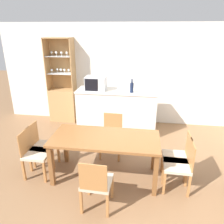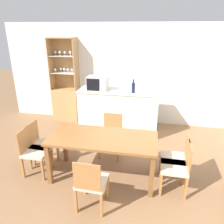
% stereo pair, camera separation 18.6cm
% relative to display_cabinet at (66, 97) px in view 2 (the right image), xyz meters
% --- Properties ---
extents(ground_plane, '(18.00, 18.00, 0.00)m').
position_rel_display_cabinet_xyz_m(ground_plane, '(1.76, -2.42, -0.63)').
color(ground_plane, brown).
extents(wall_back, '(6.80, 0.06, 2.55)m').
position_rel_display_cabinet_xyz_m(wall_back, '(1.76, 0.21, 0.64)').
color(wall_back, silver).
rests_on(wall_back, ground_plane).
extents(kitchen_counter, '(1.88, 0.62, 1.06)m').
position_rel_display_cabinet_xyz_m(kitchen_counter, '(1.53, -0.52, -0.10)').
color(kitchen_counter, silver).
rests_on(kitchen_counter, ground_plane).
extents(display_cabinet, '(0.70, 0.37, 2.19)m').
position_rel_display_cabinet_xyz_m(display_cabinet, '(0.00, 0.00, 0.00)').
color(display_cabinet, tan).
rests_on(display_cabinet, ground_plane).
extents(dining_table, '(1.76, 0.80, 0.76)m').
position_rel_display_cabinet_xyz_m(dining_table, '(1.56, -2.29, 0.04)').
color(dining_table, brown).
rests_on(dining_table, ground_plane).
extents(dining_chair_side_left_far, '(0.43, 0.43, 0.84)m').
position_rel_display_cabinet_xyz_m(dining_chair_side_left_far, '(0.36, -2.17, -0.20)').
color(dining_chair_side_left_far, '#C1B299').
rests_on(dining_chair_side_left_far, ground_plane).
extents(dining_chair_side_left_near, '(0.41, 0.41, 0.84)m').
position_rel_display_cabinet_xyz_m(dining_chair_side_left_near, '(0.36, -2.41, -0.20)').
color(dining_chair_side_left_near, '#C1B299').
rests_on(dining_chair_side_left_near, ground_plane).
extents(dining_chair_head_far, '(0.42, 0.42, 0.84)m').
position_rel_display_cabinet_xyz_m(dining_chair_head_far, '(1.56, -1.57, -0.20)').
color(dining_chair_head_far, '#C1B299').
rests_on(dining_chair_head_far, ground_plane).
extents(dining_chair_head_near, '(0.42, 0.42, 0.84)m').
position_rel_display_cabinet_xyz_m(dining_chair_head_near, '(1.56, -3.01, -0.20)').
color(dining_chair_head_near, '#C1B299').
rests_on(dining_chair_head_near, ground_plane).
extents(dining_chair_side_right_far, '(0.41, 0.41, 0.84)m').
position_rel_display_cabinet_xyz_m(dining_chair_side_right_far, '(2.76, -2.17, -0.20)').
color(dining_chair_side_right_far, '#C1B299').
rests_on(dining_chair_side_right_far, ground_plane).
extents(dining_chair_side_right_near, '(0.41, 0.41, 0.84)m').
position_rel_display_cabinet_xyz_m(dining_chair_side_right_near, '(2.76, -2.41, -0.20)').
color(dining_chair_side_right_near, '#C1B299').
rests_on(dining_chair_side_right_near, ground_plane).
extents(microwave, '(0.47, 0.34, 0.32)m').
position_rel_display_cabinet_xyz_m(microwave, '(1.04, -0.56, 0.58)').
color(microwave, '#B7BABF').
rests_on(microwave, kitchen_counter).
extents(wine_bottle, '(0.08, 0.08, 0.31)m').
position_rel_display_cabinet_xyz_m(wine_bottle, '(1.88, -0.64, 0.55)').
color(wine_bottle, '#141E38').
rests_on(wine_bottle, kitchen_counter).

